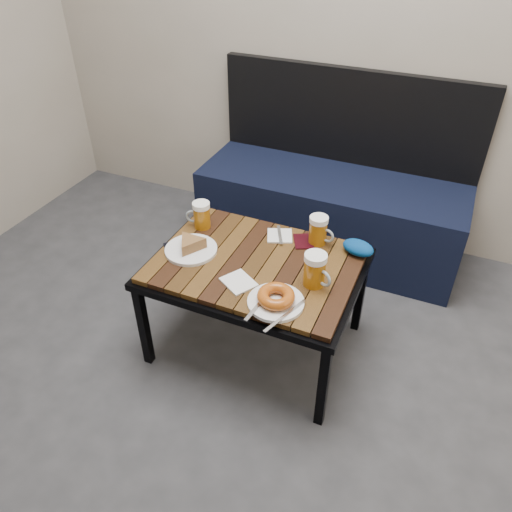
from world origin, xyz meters
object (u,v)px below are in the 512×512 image
at_px(plate_pie, 191,246).
at_px(beer_mug_right, 315,270).
at_px(beer_mug_left, 201,215).
at_px(cafe_table, 256,270).
at_px(knit_pouch, 358,248).
at_px(passport_burgundy, 304,241).
at_px(passport_navy, 179,246).
at_px(bench, 331,205).
at_px(plate_bagel, 276,299).
at_px(beer_mug_centre, 319,230).

bearing_deg(plate_pie, beer_mug_right, 0.15).
xyz_separation_m(beer_mug_left, beer_mug_right, (0.58, -0.18, 0.01)).
bearing_deg(beer_mug_left, cafe_table, 142.11).
bearing_deg(knit_pouch, passport_burgundy, -177.48).
xyz_separation_m(beer_mug_left, passport_navy, (-0.01, -0.17, -0.06)).
relative_size(bench, plate_pie, 6.48).
bearing_deg(beer_mug_left, bench, -133.04).
xyz_separation_m(plate_bagel, passport_burgundy, (-0.03, 0.41, -0.02)).
distance_m(beer_mug_left, passport_burgundy, 0.46).
height_order(beer_mug_right, plate_pie, beer_mug_right).
bearing_deg(passport_navy, beer_mug_left, 130.74).
xyz_separation_m(bench, beer_mug_right, (0.18, -0.91, 0.27)).
xyz_separation_m(bench, plate_pie, (-0.35, -0.91, 0.22)).
height_order(bench, beer_mug_right, bench).
xyz_separation_m(plate_pie, knit_pouch, (0.63, 0.26, 0.01)).
bearing_deg(plate_bagel, plate_pie, 160.07).
relative_size(passport_navy, passport_burgundy, 1.10).
distance_m(beer_mug_centre, knit_pouch, 0.18).
bearing_deg(knit_pouch, passport_navy, -160.05).
bearing_deg(beer_mug_right, bench, 127.43).
height_order(beer_mug_right, knit_pouch, beer_mug_right).
height_order(bench, passport_navy, bench).
relative_size(beer_mug_left, plate_pie, 0.56).
height_order(beer_mug_left, passport_navy, beer_mug_left).
height_order(bench, plate_pie, bench).
distance_m(bench, beer_mug_right, 0.96).
relative_size(beer_mug_centre, knit_pouch, 0.94).
distance_m(beer_mug_left, plate_pie, 0.19).
xyz_separation_m(beer_mug_centre, passport_navy, (-0.52, -0.26, -0.06)).
relative_size(beer_mug_right, plate_pie, 0.63).
distance_m(passport_navy, passport_burgundy, 0.52).
distance_m(beer_mug_centre, passport_burgundy, 0.08).
height_order(beer_mug_left, knit_pouch, beer_mug_left).
xyz_separation_m(beer_mug_left, beer_mug_centre, (0.51, 0.09, 0.00)).
relative_size(cafe_table, plate_pie, 3.89).
bearing_deg(bench, passport_burgundy, -85.13).
relative_size(plate_pie, plate_bagel, 0.81).
distance_m(beer_mug_right, knit_pouch, 0.28).
distance_m(bench, beer_mug_centre, 0.70).
xyz_separation_m(plate_pie, passport_navy, (-0.06, 0.01, -0.02)).
distance_m(cafe_table, beer_mug_centre, 0.31).
bearing_deg(beer_mug_centre, beer_mug_right, -63.15).
distance_m(cafe_table, plate_pie, 0.29).
relative_size(cafe_table, passport_burgundy, 7.68).
bearing_deg(passport_burgundy, bench, 69.17).
relative_size(cafe_table, plate_bagel, 3.15).
distance_m(plate_pie, passport_burgundy, 0.47).
distance_m(beer_mug_right, plate_bagel, 0.19).
height_order(plate_bagel, passport_burgundy, plate_bagel).
relative_size(plate_bagel, passport_navy, 2.23).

